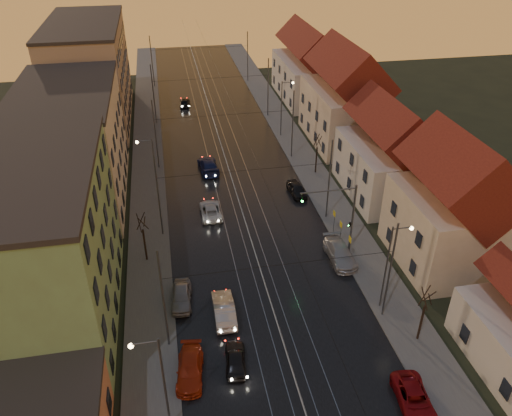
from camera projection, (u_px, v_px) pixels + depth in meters
road at (226, 159)px, 65.19m from camera, size 16.00×120.00×0.04m
sidewalk_left at (148, 165)px, 63.57m from camera, size 4.00×120.00×0.15m
sidewalk_right at (300, 152)px, 66.76m from camera, size 4.00×120.00×0.15m
tram_rail_0 at (209, 160)px, 64.82m from camera, size 0.06×120.00×0.03m
tram_rail_1 at (220, 159)px, 65.05m from camera, size 0.06×120.00×0.03m
tram_rail_2 at (231, 158)px, 65.30m from camera, size 0.06×120.00×0.03m
tram_rail_3 at (242, 157)px, 65.53m from camera, size 0.06×120.00×0.03m
apartment_left_1 at (38, 251)px, 37.27m from camera, size 10.00×18.00×13.00m
apartment_left_2 at (72, 147)px, 54.24m from camera, size 10.00×20.00×12.00m
apartment_left_3 at (90, 74)px, 73.77m from camera, size 10.00×24.00×14.00m
house_right_1 at (452, 210)px, 44.17m from camera, size 8.67×10.20×10.80m
house_right_2 at (390, 156)px, 55.45m from camera, size 9.18×12.24×9.20m
house_right_3 at (346, 100)px, 67.37m from camera, size 9.18×14.28×11.50m
house_right_4 at (309, 68)px, 82.81m from camera, size 9.18×16.32×10.00m
catenary_pole_l_1 at (164, 301)px, 35.57m from camera, size 0.16×0.16×9.00m
catenary_pole_r_1 at (390, 272)px, 38.31m from camera, size 0.16×0.16×9.00m
catenary_pole_l_2 at (158, 196)px, 48.10m from camera, size 0.16×0.16×9.00m
catenary_pole_r_2 at (329, 180)px, 50.84m from camera, size 0.16×0.16×9.00m
catenary_pole_l_3 at (156, 135)px, 60.63m from camera, size 0.16×0.16×9.00m
catenary_pole_r_3 at (293, 125)px, 63.38m from camera, size 0.16×0.16×9.00m
catenary_pole_l_4 at (154, 95)px, 73.16m from camera, size 0.16×0.16×9.00m
catenary_pole_r_4 at (268, 88)px, 75.91m from camera, size 0.16×0.16×9.00m
catenary_pole_l_5 at (152, 62)px, 88.20m from camera, size 0.16×0.16×9.00m
catenary_pole_r_5 at (248, 57)px, 90.95m from camera, size 0.16×0.16×9.00m
street_lamp_0 at (158, 377)px, 29.44m from camera, size 1.75×0.32×8.00m
street_lamp_1 at (391, 260)px, 39.02m from camera, size 1.75×0.32×8.00m
street_lamp_2 at (152, 166)px, 52.83m from camera, size 1.75×0.32×8.00m
street_lamp_3 at (284, 103)px, 69.10m from camera, size 1.75×0.32×8.00m
traffic_light_mast at (343, 211)px, 45.68m from camera, size 5.30×0.32×7.20m
bare_tree_0 at (144, 239)px, 45.56m from camera, size 1.09×1.09×5.11m
bare_tree_1 at (423, 316)px, 37.12m from camera, size 1.09×1.09×5.11m
bare_tree_2 at (317, 155)px, 60.55m from camera, size 1.09×1.09×5.11m
driving_car_0 at (236, 359)px, 36.00m from camera, size 1.88×3.81×1.25m
driving_car_1 at (224, 309)px, 40.17m from camera, size 1.72×4.76×1.56m
driving_car_2 at (211, 210)px, 53.27m from camera, size 2.14×4.64×1.29m
driving_car_3 at (208, 165)px, 61.97m from camera, size 2.49×5.50×1.56m
driving_car_4 at (185, 102)px, 81.68m from camera, size 1.93×3.94×1.30m
parked_left_2 at (190, 369)px, 35.21m from camera, size 2.39×4.67×1.30m
parked_left_3 at (181, 296)px, 41.61m from camera, size 2.03×4.26×1.40m
parked_right_0 at (414, 399)px, 33.10m from camera, size 2.59×4.74×1.26m
parked_right_1 at (340, 253)px, 46.57m from camera, size 2.16×5.20×1.50m
parked_right_2 at (297, 189)px, 57.07m from camera, size 1.89×4.00×1.32m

